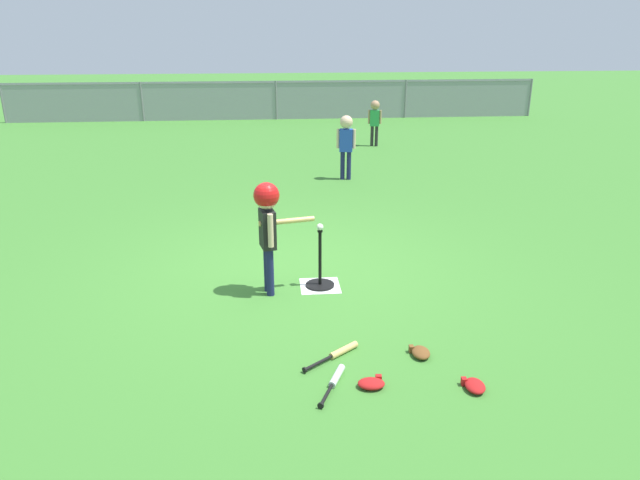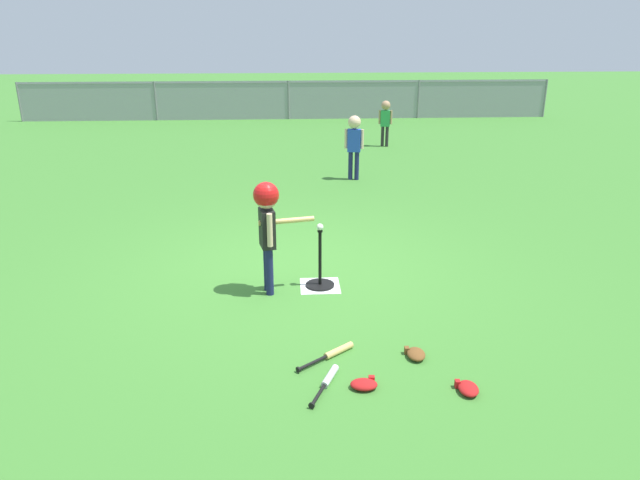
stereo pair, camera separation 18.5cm
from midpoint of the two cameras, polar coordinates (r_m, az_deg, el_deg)
name	(u,v)px [view 1 (the left image)]	position (r m, az deg, el deg)	size (l,w,h in m)	color
ground_plane	(297,272)	(7.03, -2.94, -3.07)	(60.00, 60.00, 0.00)	#3D7A2D
home_plate	(320,286)	(6.65, -0.80, -4.43)	(0.44, 0.44, 0.01)	white
batting_tee	(320,277)	(6.60, -0.81, -3.64)	(0.32, 0.32, 0.66)	black
baseball_on_tee	(320,227)	(6.39, -0.83, 1.26)	(0.07, 0.07, 0.07)	white
batter_child	(268,216)	(6.20, -5.92, 2.35)	(0.64, 0.35, 1.24)	#191E4C
fielder_deep_left	(346,139)	(11.07, 2.05, 9.74)	(0.35, 0.24, 1.20)	#191E4C
fielder_near_left	(375,117)	(14.31, 4.93, 11.74)	(0.31, 0.21, 1.08)	#262626
spare_bat_silver	(335,380)	(4.96, 0.33, -13.36)	(0.28, 0.55, 0.06)	silver
spare_bat_wood	(338,353)	(5.32, 0.77, -10.83)	(0.53, 0.44, 0.06)	#DBB266
glove_by_plate	(474,386)	(5.02, 13.62, -13.50)	(0.18, 0.23, 0.07)	#B21919
glove_near_bats	(420,352)	(5.37, 8.67, -10.67)	(0.17, 0.23, 0.07)	brown
glove_tossed_aside	(372,383)	(4.92, 3.89, -13.64)	(0.23, 0.18, 0.07)	#B21919
outfield_fence	(276,99)	(18.51, -4.55, 13.42)	(16.06, 0.06, 1.15)	slate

